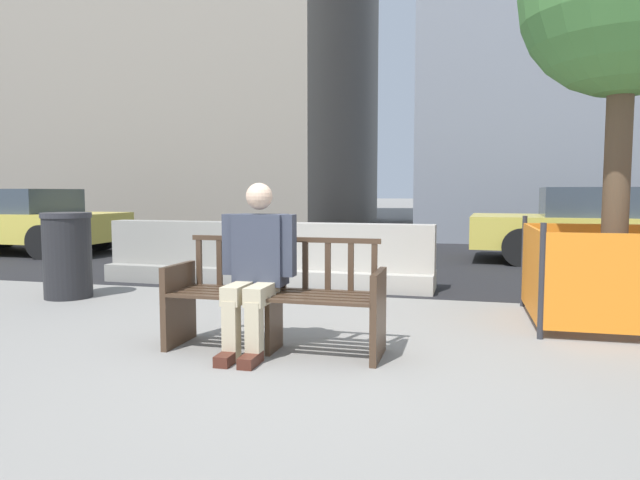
{
  "coord_description": "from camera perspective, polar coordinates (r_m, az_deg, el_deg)",
  "views": [
    {
      "loc": [
        0.85,
        -3.94,
        1.25
      ],
      "look_at": [
        -0.55,
        1.73,
        0.75
      ],
      "focal_mm": 32.0,
      "sensor_mm": 36.0,
      "label": 1
    }
  ],
  "objects": [
    {
      "name": "construction_fence",
      "position": [
        5.98,
        27.23,
        -2.91
      ],
      "size": [
        1.48,
        1.48,
        0.99
      ],
      "color": "#2D2D33",
      "rests_on": "ground"
    },
    {
      "name": "street_bench",
      "position": [
        4.5,
        -4.52,
        -6.04
      ],
      "size": [
        1.69,
        0.54,
        0.88
      ],
      "color": "#473323",
      "rests_on": "ground"
    },
    {
      "name": "street_asphalt",
      "position": [
        12.73,
        9.97,
        -0.81
      ],
      "size": [
        120.0,
        12.0,
        0.01
      ],
      "primitive_type": "cube",
      "color": "black",
      "rests_on": "ground"
    },
    {
      "name": "car_sedan_mid",
      "position": [
        13.12,
        -27.89,
        1.77
      ],
      "size": [
        4.08,
        1.97,
        1.3
      ],
      "color": "#DBC64C",
      "rests_on": "ground"
    },
    {
      "name": "trash_bin",
      "position": [
        7.32,
        -23.95,
        -1.38
      ],
      "size": [
        0.57,
        0.57,
        1.0
      ],
      "color": "#232326",
      "rests_on": "ground"
    },
    {
      "name": "seated_person",
      "position": [
        4.45,
        -6.41,
        -2.36
      ],
      "size": [
        0.58,
        0.72,
        1.31
      ],
      "color": "#383D4C",
      "rests_on": "ground"
    },
    {
      "name": "ground_plane",
      "position": [
        4.22,
        1.61,
        -12.32
      ],
      "size": [
        200.0,
        200.0,
        0.0
      ],
      "primitive_type": "plane",
      "color": "gray"
    },
    {
      "name": "car_taxi_near",
      "position": [
        11.05,
        26.79,
        1.39
      ],
      "size": [
        4.55,
        2.15,
        1.32
      ],
      "color": "#DBC64C",
      "rests_on": "ground"
    },
    {
      "name": "jersey_barrier_left",
      "position": [
        8.16,
        -13.74,
        -1.66
      ],
      "size": [
        2.02,
        0.75,
        0.84
      ],
      "color": "gray",
      "rests_on": "ground"
    },
    {
      "name": "jersey_barrier_centre",
      "position": [
        7.31,
        3.6,
        -2.27
      ],
      "size": [
        2.01,
        0.72,
        0.84
      ],
      "color": "#ADA89E",
      "rests_on": "ground"
    }
  ]
}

